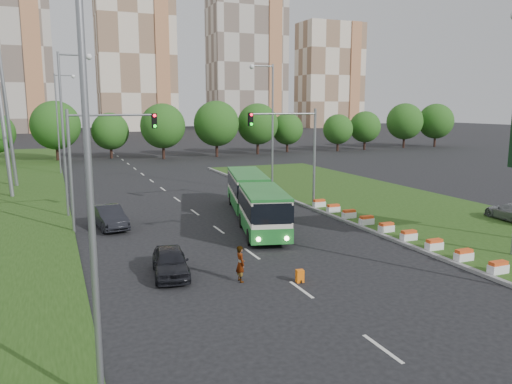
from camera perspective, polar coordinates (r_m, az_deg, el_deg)
name	(u,v)px	position (r m, az deg, el deg)	size (l,w,h in m)	color
ground	(300,248)	(29.38, 5.01, -6.41)	(360.00, 360.00, 0.00)	black
grass_median	(395,205)	(42.83, 15.65, -1.49)	(14.00, 60.00, 0.15)	#214012
median_kerb	(322,212)	(39.00, 7.54, -2.27)	(0.30, 60.00, 0.18)	gray
lane_markings	(172,196)	(46.86, -9.59, -0.41)	(0.20, 100.00, 0.01)	silver
flower_planters	(386,227)	(33.41, 14.68, -3.91)	(1.10, 18.10, 0.60)	white
traffic_mast_median	(297,143)	(39.41, 4.65, 5.64)	(5.76, 0.32, 8.00)	gray
traffic_mast_left	(96,150)	(34.27, -17.85, 4.59)	(5.76, 0.32, 8.00)	gray
street_lamps	(201,137)	(36.51, -6.36, 6.31)	(36.00, 60.00, 12.00)	gray
tree_line	(201,129)	(83.37, -6.28, 7.18)	(120.00, 8.00, 9.00)	#225416
apartment_tower_cwest	(3,47)	(176.36, -26.98, 14.54)	(28.00, 15.00, 52.00)	beige
apartment_tower_ceast	(136,56)	(178.07, -13.59, 14.92)	(25.00, 15.00, 50.00)	beige
apartment_tower_east	(247,64)	(188.42, -1.07, 14.43)	(27.00, 15.00, 47.00)	beige
midrise_east	(330,76)	(203.45, 8.40, 12.99)	(24.00, 14.00, 40.00)	beige
articulated_bus	(251,199)	(35.90, -0.54, -0.78)	(2.47, 15.85, 2.61)	beige
car_left_near	(170,262)	(24.85, -9.76, -7.86)	(1.66, 4.11, 1.40)	black
car_left_far	(109,217)	(35.26, -16.44, -2.76)	(1.62, 4.65, 1.53)	black
car_median	(512,212)	(39.78, 27.24, -2.03)	(1.77, 4.35, 1.26)	gray
pedestrian	(240,264)	(23.66, -1.79, -8.19)	(0.63, 0.42, 1.74)	gray
shopping_trolley	(300,276)	(23.83, 5.03, -9.55)	(0.35, 0.37, 0.60)	orange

